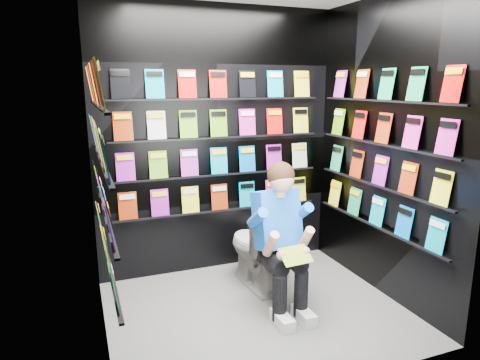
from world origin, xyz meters
name	(u,v)px	position (x,y,z in m)	size (l,w,h in m)	color
floor	(257,311)	(0.00, 0.00, 0.00)	(2.40, 2.40, 0.00)	#61615E
wall_back	(218,142)	(0.00, 1.00, 1.30)	(2.40, 0.04, 2.60)	black
wall_front	(329,187)	(0.00, -1.00, 1.30)	(2.40, 0.04, 2.60)	black
wall_left	(95,169)	(-1.20, 0.00, 1.30)	(0.04, 2.00, 2.60)	black
wall_right	(385,150)	(1.20, 0.00, 1.30)	(0.04, 2.00, 2.60)	black
comics_back	(219,142)	(0.00, 0.97, 1.31)	(2.10, 0.06, 1.37)	red
comics_left	(99,168)	(-1.17, 0.00, 1.31)	(0.06, 1.70, 1.37)	red
comics_right	(382,150)	(1.17, 0.00, 1.31)	(0.06, 1.70, 1.37)	red
toilet	(257,248)	(0.20, 0.45, 0.37)	(0.42, 0.75, 0.73)	white
longbox	(274,265)	(0.39, 0.49, 0.15)	(0.23, 0.41, 0.31)	white
longbox_lid	(274,248)	(0.39, 0.49, 0.32)	(0.25, 0.43, 0.03)	white
reader	(276,220)	(0.20, 0.07, 0.75)	(0.50, 0.73, 1.34)	blue
held_comic	(295,255)	(0.20, -0.28, 0.58)	(0.25, 0.01, 0.17)	green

